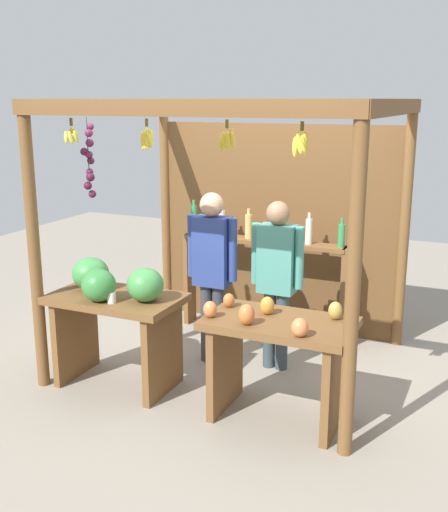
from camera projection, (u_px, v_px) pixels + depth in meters
ground_plane at (234, 362)px, 5.78m from camera, size 12.00×12.00×0.00m
market_stall at (253, 204)px, 5.84m from camera, size 2.73×2.28×2.38m
fruit_counter_left at (114, 305)px, 5.16m from camera, size 1.10×0.68×1.07m
fruit_counter_right at (278, 348)px, 4.63m from camera, size 1.11×0.66×0.95m
bottle_shelf_unit at (262, 260)px, 6.32m from camera, size 1.75×0.22×1.35m
vendor_man at (212, 263)px, 5.57m from camera, size 0.48×0.21×1.58m
vendor_woman at (277, 271)px, 5.45m from camera, size 0.48×0.21×1.53m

